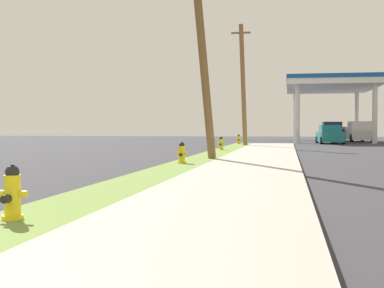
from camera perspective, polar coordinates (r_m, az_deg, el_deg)
The scene contains 9 objects.
fire_hydrant_nearest at distance 7.57m, azimuth -18.76°, elevation -5.25°, with size 0.42×0.38×0.74m.
fire_hydrant_second at distance 18.53m, azimuth -1.11°, elevation -1.06°, with size 0.42×0.38×0.74m.
fire_hydrant_third at distance 29.98m, azimuth 3.13°, elevation 0.01°, with size 0.42×0.37×0.74m.
fire_hydrant_fourth at distance 40.76m, azimuth 5.05°, elevation 0.47°, with size 0.42×0.38×0.74m.
utility_pole_midground at distance 21.06m, azimuth 0.87°, elevation 12.58°, with size 1.36×2.19×10.21m.
utility_pole_background at distance 38.20m, azimuth 5.51°, elevation 6.48°, with size 1.40×0.33×8.61m.
car_teal_by_near_pump at distance 46.49m, azimuth 14.59°, elevation 0.92°, with size 2.19×4.61×1.57m.
truck_white_at_forecourt at distance 54.11m, azimuth 17.36°, elevation 1.21°, with size 2.51×5.54×1.97m.
truck_navy_on_apron at distance 57.58m, azimuth 14.70°, elevation 1.26°, with size 2.27×5.46×1.97m.
Camera 1 is at (4.19, -2.82, 1.36)m, focal length 49.62 mm.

